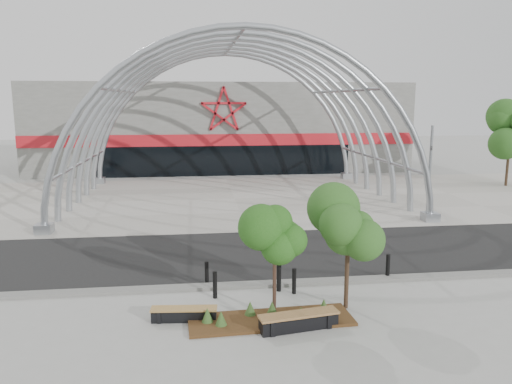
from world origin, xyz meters
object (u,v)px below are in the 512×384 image
(bench_1, at_px, (299,321))
(street_tree_0, at_px, (275,236))
(signal_pole, at_px, (430,171))
(bench_0, at_px, (184,314))
(street_tree_1, at_px, (349,218))
(bollard_2, at_px, (279,278))

(bench_1, bearing_deg, street_tree_0, 119.26)
(signal_pole, relative_size, street_tree_0, 1.48)
(signal_pole, xyz_separation_m, bench_1, (-9.79, -12.25, -2.45))
(signal_pole, xyz_separation_m, bench_0, (-13.07, -11.26, -2.49))
(bench_0, bearing_deg, signal_pole, 40.76)
(street_tree_1, height_order, bench_1, street_tree_1)
(street_tree_1, height_order, bollard_2, street_tree_1)
(signal_pole, distance_m, bollard_2, 13.73)
(signal_pole, height_order, bollard_2, signal_pole)
(street_tree_1, distance_m, bench_0, 5.76)
(street_tree_0, xyz_separation_m, bollard_2, (0.48, 1.97, -2.03))
(bollard_2, bearing_deg, bench_0, -148.37)
(street_tree_1, height_order, bench_0, street_tree_1)
(signal_pole, distance_m, bench_0, 17.43)
(street_tree_1, bearing_deg, bollard_2, 138.51)
(street_tree_1, distance_m, bollard_2, 3.49)
(street_tree_1, relative_size, bench_0, 2.03)
(bench_0, xyz_separation_m, bench_1, (3.28, -0.98, 0.04))
(street_tree_0, bearing_deg, bench_1, -60.74)
(bollard_2, bearing_deg, street_tree_0, -103.71)
(signal_pole, bearing_deg, bollard_2, -136.72)
(street_tree_1, bearing_deg, signal_pole, 53.85)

